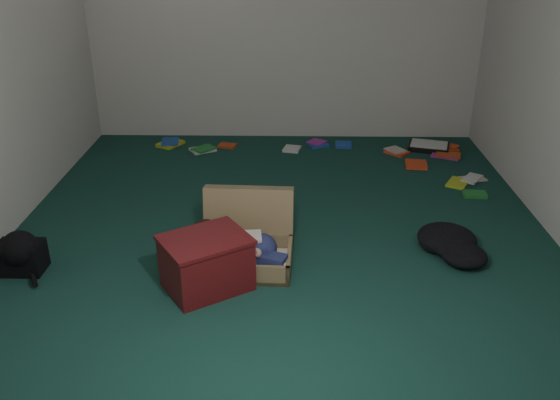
{
  "coord_description": "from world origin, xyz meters",
  "views": [
    {
      "loc": [
        0.07,
        -3.88,
        2.09
      ],
      "look_at": [
        0.0,
        -0.15,
        0.35
      ],
      "focal_mm": 38.0,
      "sensor_mm": 36.0,
      "label": 1
    }
  ],
  "objects": [
    {
      "name": "suitcase",
      "position": [
        -0.22,
        -0.35,
        0.14
      ],
      "size": [
        0.65,
        0.64,
        0.46
      ],
      "rotation": [
        0.0,
        0.0,
        -0.04
      ],
      "color": "olive",
      "rests_on": "floor"
    },
    {
      "name": "wall_front",
      "position": [
        0.0,
        -2.25,
        1.3
      ],
      "size": [
        4.5,
        0.0,
        4.5
      ],
      "primitive_type": "plane",
      "rotation": [
        -1.57,
        0.0,
        0.0
      ],
      "color": "silver",
      "rests_on": "ground"
    },
    {
      "name": "book_scatter",
      "position": [
        0.75,
        1.62,
        0.01
      ],
      "size": [
        3.1,
        1.48,
        0.02
      ],
      "color": "#B8CB23",
      "rests_on": "floor"
    },
    {
      "name": "paper_tray",
      "position": [
        1.49,
        1.87,
        0.03
      ],
      "size": [
        0.47,
        0.4,
        0.06
      ],
      "rotation": [
        0.0,
        0.0,
        -0.28
      ],
      "color": "black",
      "rests_on": "floor"
    },
    {
      "name": "backpack",
      "position": [
        -1.7,
        -0.54,
        0.11
      ],
      "size": [
        0.37,
        0.3,
        0.22
      ],
      "primitive_type": null,
      "rotation": [
        0.0,
        0.0,
        -0.01
      ],
      "color": "black",
      "rests_on": "floor"
    },
    {
      "name": "wall_back",
      "position": [
        0.0,
        2.25,
        1.3
      ],
      "size": [
        4.5,
        0.0,
        4.5
      ],
      "primitive_type": "plane",
      "rotation": [
        1.57,
        0.0,
        0.0
      ],
      "color": "silver",
      "rests_on": "ground"
    },
    {
      "name": "person",
      "position": [
        -0.27,
        -0.5,
        0.18
      ],
      "size": [
        0.67,
        0.34,
        0.28
      ],
      "rotation": [
        0.0,
        0.0,
        -0.04
      ],
      "color": "white",
      "rests_on": "suitcase"
    },
    {
      "name": "clothing_pile",
      "position": [
        1.24,
        -0.29,
        0.08
      ],
      "size": [
        0.51,
        0.42,
        0.16
      ],
      "primitive_type": null,
      "rotation": [
        0.0,
        0.0,
        0.04
      ],
      "color": "black",
      "rests_on": "floor"
    },
    {
      "name": "maroon_bin",
      "position": [
        -0.45,
        -0.71,
        0.18
      ],
      "size": [
        0.65,
        0.62,
        0.35
      ],
      "rotation": [
        0.0,
        0.0,
        0.57
      ],
      "color": "#591214",
      "rests_on": "floor"
    },
    {
      "name": "floor",
      "position": [
        0.0,
        0.0,
        0.0
      ],
      "size": [
        4.5,
        4.5,
        0.0
      ],
      "primitive_type": "plane",
      "color": "#153C33",
      "rests_on": "ground"
    }
  ]
}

